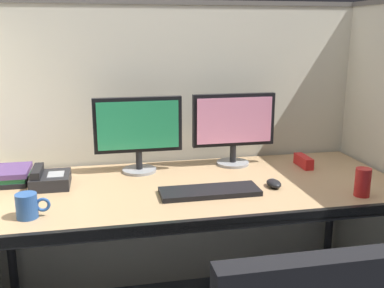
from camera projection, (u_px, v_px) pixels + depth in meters
cubicle_partition_rear at (178, 150)px, 2.45m from camera, size 2.21×0.06×1.57m
desk at (195, 196)px, 2.04m from camera, size 1.90×0.80×0.74m
monitor_left at (138, 129)px, 2.18m from camera, size 0.43×0.17×0.37m
monitor_right at (234, 124)px, 2.30m from camera, size 0.43×0.17×0.37m
keyboard_main at (210, 191)px, 1.93m from camera, size 0.43×0.15×0.02m
computer_mouse at (274, 183)px, 2.01m from camera, size 0.06×0.10×0.04m
desk_phone at (49, 179)px, 2.02m from camera, size 0.17×0.19×0.09m
red_stapler at (304, 161)px, 2.31m from camera, size 0.04×0.15×0.06m
coffee_mug at (28, 206)px, 1.67m from camera, size 0.13×0.08×0.09m
soda_can at (363, 182)px, 1.89m from camera, size 0.07×0.07×0.12m
book_stack at (12, 175)px, 2.07m from camera, size 0.16×0.22×0.06m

